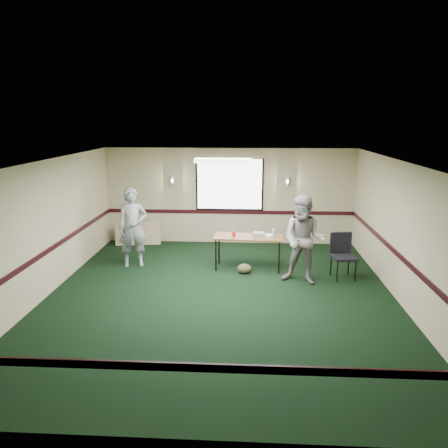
# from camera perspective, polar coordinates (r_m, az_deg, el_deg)

# --- Properties ---
(ground) EXTENTS (8.00, 8.00, 0.00)m
(ground) POSITION_cam_1_polar(r_m,az_deg,el_deg) (8.89, -0.49, -9.54)
(ground) COLOR black
(ground) RESTS_ON ground
(room_shell) EXTENTS (8.00, 8.02, 8.00)m
(room_shell) POSITION_cam_1_polar(r_m,az_deg,el_deg) (10.46, 0.26, 3.09)
(room_shell) COLOR #C8BB90
(room_shell) RESTS_ON ground
(folding_table) EXTENTS (1.64, 0.76, 0.80)m
(folding_table) POSITION_cam_1_polar(r_m,az_deg,el_deg) (10.29, 3.18, -1.93)
(folding_table) COLOR brown
(folding_table) RESTS_ON ground
(projector) EXTENTS (0.31, 0.27, 0.09)m
(projector) POSITION_cam_1_polar(r_m,az_deg,el_deg) (10.29, 4.64, -1.35)
(projector) COLOR gray
(projector) RESTS_ON folding_table
(game_console) EXTENTS (0.26, 0.23, 0.05)m
(game_console) POSITION_cam_1_polar(r_m,az_deg,el_deg) (10.28, 5.72, -1.50)
(game_console) COLOR silver
(game_console) RESTS_ON folding_table
(red_cup) EXTENTS (0.08, 0.08, 0.12)m
(red_cup) POSITION_cam_1_polar(r_m,az_deg,el_deg) (10.22, 1.29, -1.33)
(red_cup) COLOR red
(red_cup) RESTS_ON folding_table
(water_bottle) EXTENTS (0.07, 0.07, 0.22)m
(water_bottle) POSITION_cam_1_polar(r_m,az_deg,el_deg) (10.16, 6.50, -1.21)
(water_bottle) COLOR #85BADA
(water_bottle) RESTS_ON folding_table
(duffel_bag) EXTENTS (0.35, 0.28, 0.23)m
(duffel_bag) POSITION_cam_1_polar(r_m,az_deg,el_deg) (10.15, 2.68, -5.84)
(duffel_bag) COLOR #463F28
(duffel_bag) RESTS_ON ground
(cable_coil) EXTENTS (0.37, 0.37, 0.01)m
(cable_coil) POSITION_cam_1_polar(r_m,az_deg,el_deg) (10.32, 2.67, -6.14)
(cable_coil) COLOR red
(cable_coil) RESTS_ON ground
(folded_table) EXTENTS (1.27, 0.40, 0.64)m
(folded_table) POSITION_cam_1_polar(r_m,az_deg,el_deg) (12.56, -11.17, -1.25)
(folded_table) COLOR tan
(folded_table) RESTS_ON ground
(conference_chair) EXTENTS (0.56, 0.58, 1.01)m
(conference_chair) POSITION_cam_1_polar(r_m,az_deg,el_deg) (10.14, 15.20, -3.52)
(conference_chair) COLOR black
(conference_chair) RESTS_ON ground
(person_left) EXTENTS (0.79, 0.62, 1.91)m
(person_left) POSITION_cam_1_polar(r_m,az_deg,el_deg) (10.67, -11.83, -0.45)
(person_left) COLOR #3A577F
(person_left) RESTS_ON ground
(person_right) EXTENTS (1.13, 1.00, 1.93)m
(person_right) POSITION_cam_1_polar(r_m,az_deg,el_deg) (9.49, 10.39, -2.08)
(person_right) COLOR slate
(person_right) RESTS_ON ground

